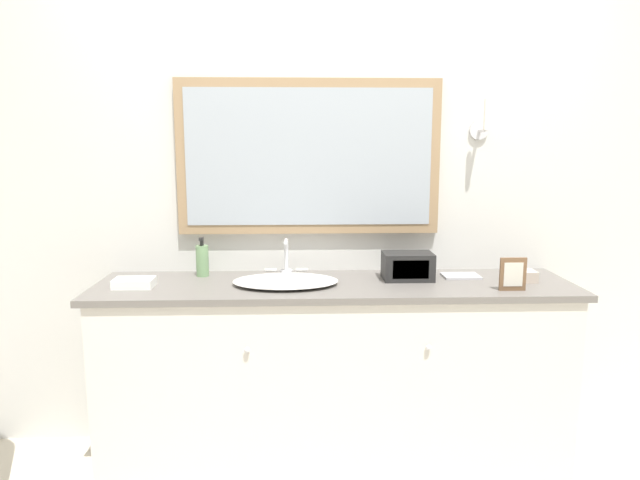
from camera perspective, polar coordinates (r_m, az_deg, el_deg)
wall_back at (r=2.84m, az=1.07°, el=4.93°), size 8.00×0.18×2.55m
vanity_counter at (r=2.76m, az=1.43°, el=-13.23°), size 2.18×0.54×0.88m
sink_basin at (r=2.59m, az=-3.46°, el=-4.04°), size 0.48×0.36×0.19m
soap_bottle at (r=2.79m, az=-11.69°, el=-1.98°), size 0.06×0.06×0.19m
appliance_box at (r=2.70m, az=8.76°, el=-2.59°), size 0.23×0.16×0.13m
picture_frame at (r=2.60m, az=18.73°, el=-3.26°), size 0.11×0.01×0.15m
hand_towel_near_sink at (r=2.66m, az=-18.11°, el=-4.10°), size 0.17×0.11×0.04m
hand_towel_far_corner at (r=2.80m, az=19.33°, el=-3.40°), size 0.14×0.10×0.05m
metal_tray at (r=2.81m, az=13.90°, el=-3.51°), size 0.17×0.13×0.01m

